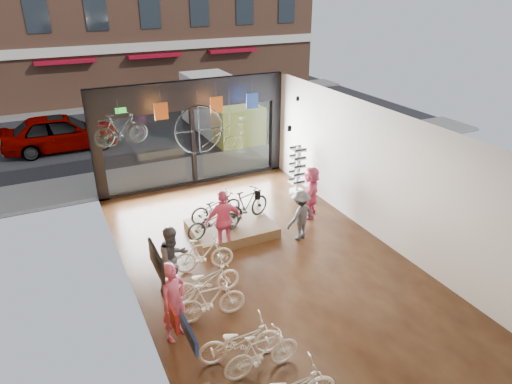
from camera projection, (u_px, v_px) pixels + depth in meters
ground_plane at (269, 265)px, 12.16m from camera, size 7.00×12.00×0.04m
ceiling at (271, 125)px, 10.54m from camera, size 7.00×12.00×0.04m
wall_left at (127, 231)px, 9.96m from camera, size 0.04×12.00×3.80m
wall_right at (382, 176)px, 12.73m from camera, size 0.04×12.00×3.80m
wall_back at (466, 368)px, 6.43m from camera, size 7.00×0.04×3.80m
storefront at (192, 134)px, 16.24m from camera, size 7.00×0.26×3.80m
exit_sign at (121, 110)px, 14.71m from camera, size 0.35×0.06×0.18m
street_road at (141, 122)px, 24.40m from camera, size 30.00×18.00×0.02m
sidewalk_near at (185, 170)px, 18.00m from camera, size 30.00×2.40×0.12m
sidewalk_far at (126, 104)px, 27.63m from camera, size 30.00×2.00×0.12m
street_car at (61, 132)px, 19.98m from camera, size 4.83×1.94×1.65m
box_truck at (223, 108)px, 21.83m from camera, size 2.18×6.53×2.57m
floor_bike_1 at (262, 353)px, 8.62m from camera, size 1.57×0.45×0.94m
floor_bike_2 at (240, 341)px, 8.94m from camera, size 1.77×0.86×0.89m
floor_bike_3 at (211, 301)px, 10.00m from camera, size 1.62×0.58×0.96m
floor_bike_4 at (206, 281)px, 10.72m from camera, size 1.74×0.67×0.90m
floor_bike_5 at (204, 255)px, 11.71m from camera, size 1.61×0.71×0.93m
display_platform at (231, 228)px, 13.58m from camera, size 2.40×1.80×0.30m
display_bike_left at (214, 221)px, 12.78m from camera, size 1.70×0.77×0.86m
display_bike_mid at (247, 205)px, 13.49m from camera, size 1.78×1.02×1.03m
display_bike_right at (216, 207)px, 13.59m from camera, size 1.71×0.78×0.87m
customer_0 at (174, 302)px, 9.31m from camera, size 0.79×0.71×1.81m
customer_1 at (174, 259)px, 10.83m from camera, size 1.01×0.90×1.71m
customer_2 at (224, 221)px, 12.44m from camera, size 1.09×0.54×1.79m
customer_3 at (300, 215)px, 13.04m from camera, size 1.11×0.86×1.52m
customer_5 at (311, 192)px, 14.30m from camera, size 1.39×1.50×1.68m
sunglasses_rack at (297, 170)px, 15.89m from camera, size 0.53×0.44×1.71m
wall_merch at (184, 357)px, 7.41m from camera, size 0.40×2.40×2.60m
penny_farthing at (209, 130)px, 14.61m from camera, size 2.00×0.06×1.60m
hung_bike at (120, 129)px, 13.26m from camera, size 1.60×0.53×0.95m
jersey_left at (161, 111)px, 14.61m from camera, size 0.45×0.03×0.55m
jersey_mid at (217, 105)px, 15.36m from camera, size 0.45×0.03×0.55m
jersey_right at (252, 101)px, 15.89m from camera, size 0.45×0.03×0.55m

